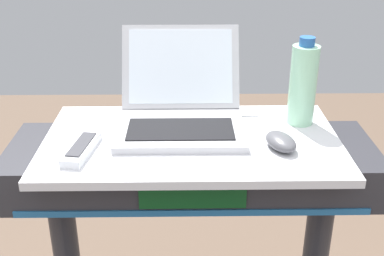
% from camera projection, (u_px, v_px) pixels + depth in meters
% --- Properties ---
extents(desk_board, '(0.71, 0.41, 0.02)m').
position_uv_depth(desk_board, '(192.00, 142.00, 1.19)').
color(desk_board, silver).
rests_on(desk_board, treadmill_base).
extents(laptop, '(0.31, 0.34, 0.22)m').
position_uv_depth(laptop, '(181.00, 108.00, 1.24)').
color(laptop, '#B7B7BC').
rests_on(laptop, desk_board).
extents(computer_mouse, '(0.09, 0.11, 0.03)m').
position_uv_depth(computer_mouse, '(281.00, 142.00, 1.13)').
color(computer_mouse, '#4C4C51').
rests_on(computer_mouse, desk_board).
extents(water_bottle, '(0.07, 0.07, 0.22)m').
position_uv_depth(water_bottle, '(303.00, 84.00, 1.23)').
color(water_bottle, '#9EDBB2').
rests_on(water_bottle, desk_board).
extents(tv_remote, '(0.07, 0.17, 0.02)m').
position_uv_depth(tv_remote, '(82.00, 148.00, 1.12)').
color(tv_remote, silver).
rests_on(tv_remote, desk_board).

